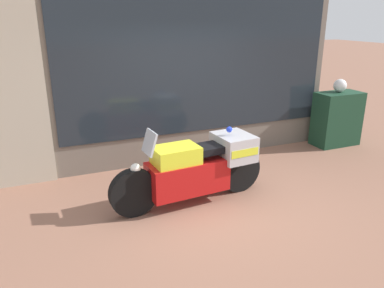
{
  "coord_description": "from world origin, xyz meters",
  "views": [
    {
      "loc": [
        -2.27,
        -4.38,
        2.6
      ],
      "look_at": [
        -0.15,
        0.68,
        0.71
      ],
      "focal_mm": 35.0,
      "sensor_mm": 36.0,
      "label": 1
    }
  ],
  "objects": [
    {
      "name": "white_helmet",
      "position": [
        3.45,
        1.46,
        1.25
      ],
      "size": [
        0.26,
        0.26,
        0.26
      ],
      "primitive_type": "sphere",
      "color": "white",
      "rests_on": "utility_cabinet"
    },
    {
      "name": "window_display",
      "position": [
        0.47,
        2.03,
        0.49
      ],
      "size": [
        4.91,
        0.3,
        2.07
      ],
      "color": "slate",
      "rests_on": "ground"
    },
    {
      "name": "paramedic_motorcycle",
      "position": [
        -0.26,
        0.19,
        0.54
      ],
      "size": [
        2.38,
        0.66,
        1.17
      ],
      "rotation": [
        0.0,
        0.0,
        3.22
      ],
      "color": "black",
      "rests_on": "ground"
    },
    {
      "name": "shop_building",
      "position": [
        -0.47,
        2.0,
        1.8
      ],
      "size": [
        6.45,
        0.55,
        3.58
      ],
      "color": "#6B6056",
      "rests_on": "ground"
    },
    {
      "name": "ground_plane",
      "position": [
        0.0,
        0.0,
        0.0
      ],
      "size": [
        60.0,
        60.0,
        0.0
      ],
      "primitive_type": "plane",
      "color": "#8E604C"
    },
    {
      "name": "utility_cabinet",
      "position": [
        3.43,
        1.41,
        0.56
      ],
      "size": [
        0.95,
        0.51,
        1.11
      ],
      "primitive_type": "cube",
      "color": "#193D28",
      "rests_on": "ground"
    }
  ]
}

